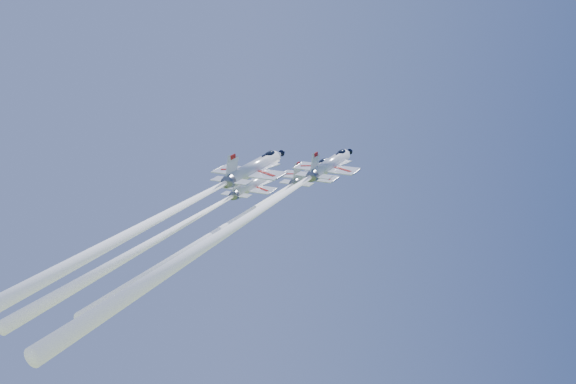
{
  "coord_description": "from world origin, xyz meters",
  "views": [
    {
      "loc": [
        -15.24,
        -96.27,
        69.75
      ],
      "look_at": [
        0.0,
        0.0,
        98.71
      ],
      "focal_mm": 40.0,
      "sensor_mm": 36.0,
      "label": 1
    }
  ],
  "objects": [
    {
      "name": "jet_right",
      "position": [
        -6.97,
        -18.26,
        90.34
      ],
      "size": [
        28.63,
        43.17,
        44.81
      ],
      "rotation": [
        0.57,
        0.25,
        -0.57
      ],
      "color": "white"
    },
    {
      "name": "jet_left",
      "position": [
        -16.15,
        -6.66,
        91.19
      ],
      "size": [
        24.96,
        37.44,
        38.75
      ],
      "rotation": [
        0.57,
        0.25,
        -0.57
      ],
      "color": "white"
    },
    {
      "name": "jet_lead",
      "position": [
        -6.76,
        -7.55,
        93.14
      ],
      "size": [
        26.99,
        40.32,
        41.64
      ],
      "rotation": [
        0.57,
        0.25,
        -0.57
      ],
      "color": "white"
    },
    {
      "name": "jet_slot",
      "position": [
        -19.74,
        -21.09,
        87.86
      ],
      "size": [
        30.36,
        45.63,
        47.28
      ],
      "rotation": [
        0.57,
        0.25,
        -0.57
      ],
      "color": "white"
    }
  ]
}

